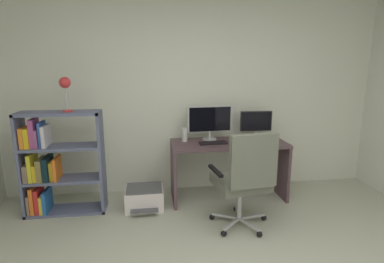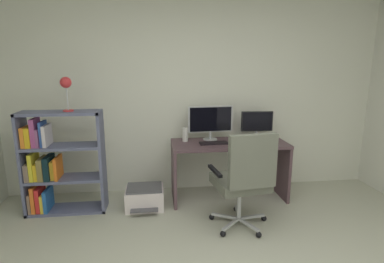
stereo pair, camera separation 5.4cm
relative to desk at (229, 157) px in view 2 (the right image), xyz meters
name	(u,v)px [view 2 (the right image)]	position (x,y,z in m)	size (l,w,h in m)	color
wall_back	(195,86)	(-0.38, 0.44, 0.85)	(4.90, 0.10, 2.78)	silver
desk	(229,157)	(0.00, 0.00, 0.00)	(1.42, 0.58, 0.73)	#523B42
monitor_main	(210,120)	(-0.21, 0.16, 0.45)	(0.57, 0.18, 0.43)	#B2B5B7
monitor_secondary	(257,123)	(0.40, 0.16, 0.40)	(0.41, 0.18, 0.35)	#B2B5B7
keyboard	(214,143)	(-0.21, -0.05, 0.21)	(0.34, 0.13, 0.02)	black
computer_mouse	(237,142)	(0.08, -0.07, 0.21)	(0.06, 0.10, 0.03)	black
desktop_speaker	(185,135)	(-0.54, 0.11, 0.28)	(0.07, 0.07, 0.17)	silver
office_chair	(244,177)	(-0.03, -0.78, 0.04)	(0.64, 0.66, 1.05)	#B7BABC
bookshelf	(54,165)	(-2.06, -0.12, 0.03)	(0.88, 0.30, 1.17)	slate
desk_lamp	(66,86)	(-1.85, -0.12, 0.92)	(0.12, 0.12, 0.37)	red
printer	(145,197)	(-1.05, -0.16, -0.41)	(0.44, 0.44, 0.26)	silver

